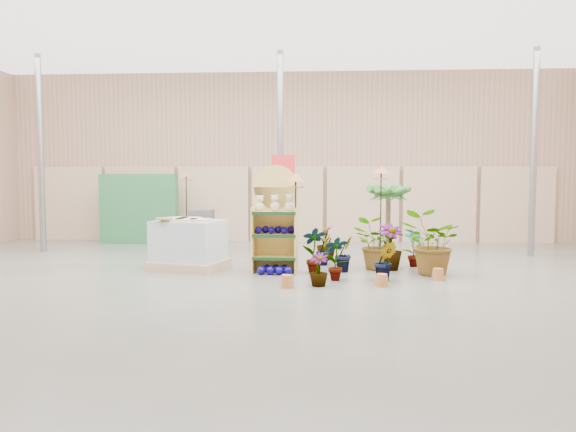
# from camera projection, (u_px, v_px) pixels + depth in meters

# --- Properties ---
(room) EXTENTS (15.20, 12.10, 4.70)m
(room) POSITION_uv_depth(u_px,v_px,m) (269.00, 150.00, 9.89)
(room) COLOR #585952
(room) RESTS_ON ground
(display_shelf) EXTENTS (0.83, 0.53, 1.96)m
(display_shelf) POSITION_uv_depth(u_px,v_px,m) (275.00, 223.00, 10.33)
(display_shelf) COLOR #DBBB5F
(display_shelf) RESTS_ON ground
(teddy_bears) EXTENTS (0.72, 0.18, 0.30)m
(teddy_bears) POSITION_uv_depth(u_px,v_px,m) (276.00, 204.00, 10.21)
(teddy_bears) COLOR beige
(teddy_bears) RESTS_ON display_shelf
(gazing_balls_shelf) EXTENTS (0.72, 0.25, 0.14)m
(gazing_balls_shelf) POSITION_uv_depth(u_px,v_px,m) (275.00, 230.00, 10.23)
(gazing_balls_shelf) COLOR #0C0566
(gazing_balls_shelf) RESTS_ON display_shelf
(gazing_balls_floor) EXTENTS (0.63, 0.39, 0.15)m
(gazing_balls_floor) POSITION_uv_depth(u_px,v_px,m) (275.00, 270.00, 10.04)
(gazing_balls_floor) COLOR #0C0566
(gazing_balls_floor) RESTS_ON ground
(pallet_stack) EXTENTS (1.53, 1.37, 0.96)m
(pallet_stack) POSITION_uv_depth(u_px,v_px,m) (189.00, 244.00, 10.59)
(pallet_stack) COLOR tan
(pallet_stack) RESTS_ON ground
(charcoal_planters) EXTENTS (0.50, 0.50, 1.00)m
(charcoal_planters) POSITION_uv_depth(u_px,v_px,m) (202.00, 232.00, 12.56)
(charcoal_planters) COLOR #3C3C3C
(charcoal_planters) RESTS_ON ground
(trellis_stock) EXTENTS (2.00, 0.30, 1.80)m
(trellis_stock) POSITION_uv_depth(u_px,v_px,m) (139.00, 209.00, 14.49)
(trellis_stock) COLOR #2B6F3E
(trellis_stock) RESTS_ON ground
(offer_sign) EXTENTS (0.50, 0.08, 2.20)m
(offer_sign) POSITION_uv_depth(u_px,v_px,m) (283.00, 184.00, 11.99)
(offer_sign) COLOR gray
(offer_sign) RESTS_ON ground
(bird_table_front) EXTENTS (0.34, 0.34, 1.79)m
(bird_table_front) POSITION_uv_depth(u_px,v_px,m) (296.00, 181.00, 9.93)
(bird_table_front) COLOR black
(bird_table_front) RESTS_ON ground
(bird_table_right) EXTENTS (0.34, 0.34, 1.94)m
(bird_table_right) POSITION_uv_depth(u_px,v_px,m) (381.00, 173.00, 10.69)
(bird_table_right) COLOR black
(bird_table_right) RESTS_ON ground
(bird_table_back) EXTENTS (0.34, 0.34, 1.88)m
(bird_table_back) POSITION_uv_depth(u_px,v_px,m) (186.00, 176.00, 13.64)
(bird_table_back) COLOR black
(bird_table_back) RESTS_ON ground
(palm) EXTENTS (0.70, 0.70, 1.67)m
(palm) POSITION_uv_depth(u_px,v_px,m) (388.00, 192.00, 11.61)
(palm) COLOR brown
(palm) RESTS_ON ground
(potted_plant_0) EXTENTS (0.51, 0.42, 0.84)m
(potted_plant_0) POSITION_uv_depth(u_px,v_px,m) (314.00, 250.00, 10.09)
(potted_plant_0) COLOR #2D7026
(potted_plant_0) RESTS_ON ground
(potted_plant_1) EXTENTS (0.47, 0.47, 0.67)m
(potted_plant_1) POSITION_uv_depth(u_px,v_px,m) (344.00, 253.00, 10.27)
(potted_plant_1) COLOR #2D7026
(potted_plant_1) RESTS_ON ground
(potted_plant_2) EXTENTS (1.01, 0.92, 0.96)m
(potted_plant_2) POSITION_uv_depth(u_px,v_px,m) (375.00, 244.00, 10.50)
(potted_plant_2) COLOR #2D7026
(potted_plant_2) RESTS_ON ground
(potted_plant_3) EXTENTS (0.62, 0.62, 0.86)m
(potted_plant_3) POSITION_uv_depth(u_px,v_px,m) (390.00, 247.00, 10.47)
(potted_plant_3) COLOR #2D7026
(potted_plant_3) RESTS_ON ground
(potted_plant_4) EXTENTS (0.46, 0.41, 0.74)m
(potted_plant_4) POSITION_uv_depth(u_px,v_px,m) (413.00, 248.00, 10.82)
(potted_plant_4) COLOR #2D7026
(potted_plant_4) RESTS_ON ground
(potted_plant_5) EXTENTS (0.40, 0.43, 0.62)m
(potted_plant_5) POSITION_uv_depth(u_px,v_px,m) (324.00, 249.00, 11.04)
(potted_plant_5) COLOR #2D7026
(potted_plant_5) RESTS_ON ground
(potted_plant_7) EXTENTS (0.31, 0.31, 0.52)m
(potted_plant_7) POSITION_uv_depth(u_px,v_px,m) (319.00, 270.00, 8.92)
(potted_plant_7) COLOR #2D7026
(potted_plant_7) RESTS_ON ground
(potted_plant_8) EXTENTS (0.46, 0.38, 0.75)m
(potted_plant_8) POSITION_uv_depth(u_px,v_px,m) (336.00, 258.00, 9.40)
(potted_plant_8) COLOR #2D7026
(potted_plant_8) RESTS_ON ground
(potted_plant_9) EXTENTS (0.40, 0.34, 0.67)m
(potted_plant_9) POSITION_uv_depth(u_px,v_px,m) (385.00, 261.00, 9.38)
(potted_plant_9) COLOR #2D7026
(potted_plant_9) RESTS_ON ground
(potted_plant_10) EXTENTS (1.14, 1.02, 1.14)m
(potted_plant_10) POSITION_uv_depth(u_px,v_px,m) (430.00, 243.00, 9.91)
(potted_plant_10) COLOR #2D7026
(potted_plant_10) RESTS_ON ground
(potted_plant_11) EXTENTS (0.45, 0.45, 0.72)m
(potted_plant_11) POSITION_uv_depth(u_px,v_px,m) (326.00, 242.00, 11.77)
(potted_plant_11) COLOR #2D7026
(potted_plant_11) RESTS_ON ground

